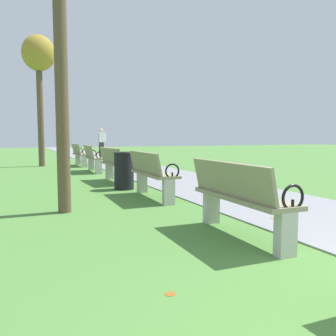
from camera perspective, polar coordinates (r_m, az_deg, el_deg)
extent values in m
cube|color=gray|center=(19.18, -11.04, 1.50)|extent=(2.48, 44.00, 0.02)
cube|color=gray|center=(4.23, 11.99, -4.66)|extent=(0.47, 1.61, 0.05)
cube|color=gray|center=(4.09, 9.85, -1.76)|extent=(0.16, 1.60, 0.40)
cube|color=#B7B5AD|center=(3.71, 18.46, -10.14)|extent=(0.20, 0.12, 0.45)
cube|color=#B7B5AD|center=(4.89, 7.03, -6.24)|extent=(0.20, 0.12, 0.45)
torus|color=black|center=(3.66, 19.54, -4.54)|extent=(0.27, 0.04, 0.27)
cylinder|color=black|center=(3.67, 19.51, -5.77)|extent=(0.03, 0.03, 0.12)
torus|color=black|center=(4.88, 7.57, -1.93)|extent=(0.27, 0.04, 0.27)
cylinder|color=black|center=(4.89, 7.56, -2.86)|extent=(0.03, 0.03, 0.12)
cube|color=gray|center=(6.76, -2.29, -0.92)|extent=(0.47, 1.61, 0.05)
cube|color=gray|center=(6.68, -3.83, 0.93)|extent=(0.16, 1.60, 0.40)
cube|color=#B7B5AD|center=(6.11, 0.10, -3.93)|extent=(0.20, 0.12, 0.45)
cube|color=#B7B5AD|center=(7.48, -4.22, -2.27)|extent=(0.20, 0.12, 0.45)
torus|color=black|center=(6.07, 0.70, -0.52)|extent=(0.27, 0.04, 0.27)
cylinder|color=black|center=(6.07, 0.69, -1.27)|extent=(0.03, 0.03, 0.12)
torus|color=black|center=(7.48, -3.85, 0.54)|extent=(0.27, 0.04, 0.27)
cylinder|color=black|center=(7.49, -3.84, -0.07)|extent=(0.03, 0.03, 0.12)
cube|color=gray|center=(9.23, -8.15, 0.65)|extent=(0.52, 1.62, 0.05)
cube|color=gray|center=(9.16, -9.30, 2.01)|extent=(0.20, 1.60, 0.40)
cube|color=#B7B5AD|center=(8.56, -6.59, -1.37)|extent=(0.21, 0.13, 0.45)
cube|color=#B7B5AD|center=(9.96, -9.46, -0.49)|extent=(0.21, 0.13, 0.45)
torus|color=black|center=(8.52, -6.19, 1.08)|extent=(0.27, 0.04, 0.27)
cylinder|color=black|center=(8.53, -6.19, 0.54)|extent=(0.03, 0.03, 0.12)
torus|color=black|center=(9.96, -9.19, 1.62)|extent=(0.27, 0.04, 0.27)
cylinder|color=black|center=(9.97, -9.18, 1.16)|extent=(0.03, 0.03, 0.12)
cube|color=gray|center=(12.05, -11.81, 1.62)|extent=(0.51, 1.62, 0.05)
cube|color=gray|center=(12.01, -12.73, 2.67)|extent=(0.19, 1.60, 0.40)
cube|color=#B7B5AD|center=(11.34, -11.19, 0.15)|extent=(0.21, 0.13, 0.45)
cube|color=#B7B5AD|center=(12.80, -12.32, 0.69)|extent=(0.21, 0.13, 0.45)
torus|color=black|center=(11.31, -10.91, 2.00)|extent=(0.27, 0.04, 0.27)
cylinder|color=black|center=(11.31, -10.90, 1.59)|extent=(0.03, 0.03, 0.12)
torus|color=black|center=(12.80, -12.10, 2.33)|extent=(0.27, 0.04, 0.27)
cylinder|color=black|center=(12.81, -12.09, 1.97)|extent=(0.03, 0.03, 0.12)
cube|color=gray|center=(14.65, -13.91, 2.18)|extent=(0.44, 1.60, 0.05)
cube|color=gray|center=(14.61, -14.66, 3.04)|extent=(0.12, 1.60, 0.40)
cube|color=#B7B5AD|center=(13.93, -13.38, 1.02)|extent=(0.20, 0.12, 0.45)
cube|color=#B7B5AD|center=(15.39, -14.35, 1.37)|extent=(0.20, 0.12, 0.45)
torus|color=black|center=(13.90, -13.15, 2.52)|extent=(0.27, 0.03, 0.27)
cylinder|color=black|center=(13.91, -13.15, 2.19)|extent=(0.03, 0.03, 0.12)
torus|color=black|center=(15.40, -14.17, 2.74)|extent=(0.27, 0.03, 0.27)
cylinder|color=black|center=(15.40, -14.17, 2.44)|extent=(0.03, 0.03, 0.12)
cylinder|color=brown|center=(5.76, -16.88, 13.96)|extent=(0.20, 0.20, 4.18)
cylinder|color=brown|center=(14.96, -19.93, 7.91)|extent=(0.24, 0.24, 3.99)
ellipsoid|color=olive|center=(15.29, -20.22, 17.06)|extent=(1.26, 1.26, 1.39)
cylinder|color=#3D3328|center=(20.32, -10.92, 2.93)|extent=(0.14, 0.14, 0.85)
cylinder|color=#3D3328|center=(20.38, -10.51, 2.94)|extent=(0.14, 0.14, 0.85)
cube|color=white|center=(20.34, -10.75, 4.92)|extent=(0.37, 0.28, 0.56)
sphere|color=beige|center=(20.34, -10.77, 6.02)|extent=(0.20, 0.20, 0.20)
cylinder|color=white|center=(20.26, -11.32, 4.91)|extent=(0.09, 0.09, 0.52)
cylinder|color=white|center=(20.43, -10.18, 4.93)|extent=(0.09, 0.09, 0.52)
cylinder|color=black|center=(7.98, -7.14, -0.58)|extent=(0.44, 0.44, 0.80)
torus|color=black|center=(7.95, -7.17, 2.44)|extent=(0.48, 0.48, 0.04)
cylinder|color=#BC842D|center=(5.31, 16.68, -7.74)|extent=(0.13, 0.13, 0.00)
cylinder|color=#AD6B23|center=(11.82, -2.77, -0.54)|extent=(0.14, 0.14, 0.00)
cylinder|color=brown|center=(14.21, -18.99, 0.06)|extent=(0.08, 0.08, 0.00)
cylinder|color=#93511E|center=(2.82, 0.31, -19.67)|extent=(0.10, 0.10, 0.00)
cylinder|color=#AD6B23|center=(13.64, -15.68, -0.05)|extent=(0.12, 0.12, 0.00)
cylinder|color=#93511E|center=(17.17, -7.01, 1.19)|extent=(0.14, 0.14, 0.00)
cylinder|color=brown|center=(13.83, -18.83, -0.07)|extent=(0.08, 0.08, 0.00)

